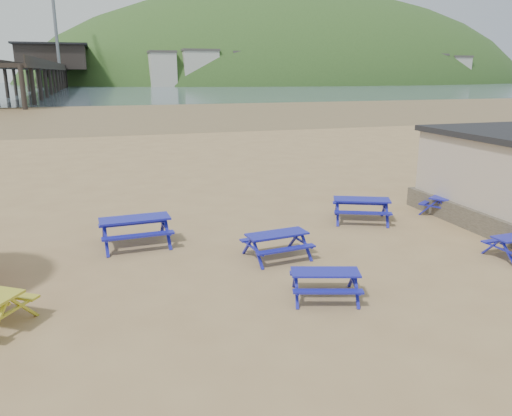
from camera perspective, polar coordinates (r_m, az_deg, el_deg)
name	(u,v)px	position (r m, az deg, el deg)	size (l,w,h in m)	color
ground	(277,254)	(14.55, 2.46, -5.24)	(400.00, 400.00, 0.00)	tan
wet_sand	(135,112)	(68.15, -13.70, 10.56)	(400.00, 400.00, 0.00)	olive
sea	(109,88)	(182.93, -16.41, 13.07)	(400.00, 400.00, 0.00)	#445561
picnic_table_blue_a	(136,231)	(15.53, -13.60, -2.62)	(2.15, 1.77, 0.87)	#091B93
picnic_table_blue_b	(361,210)	(17.93, 11.93, -0.22)	(2.40, 2.20, 0.81)	#091B93
picnic_table_blue_c	(445,204)	(19.77, 20.83, 0.41)	(2.20, 2.10, 0.72)	#091B93
picnic_table_blue_d	(277,245)	(14.14, 2.40, -4.28)	(1.88, 1.58, 0.73)	#091B93
picnic_table_blue_e	(325,284)	(11.82, 7.88, -8.65)	(1.88, 1.68, 0.66)	#091B93
pier	(53,71)	(191.50, -22.15, 14.30)	(24.00, 220.00, 39.29)	black
headland_town	(290,103)	(260.74, 3.96, 11.93)	(264.00, 144.00, 108.00)	#2D4C1E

